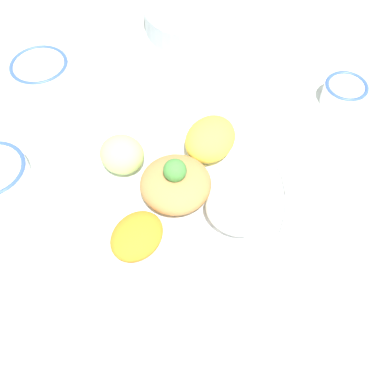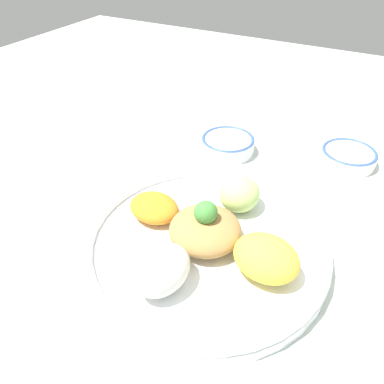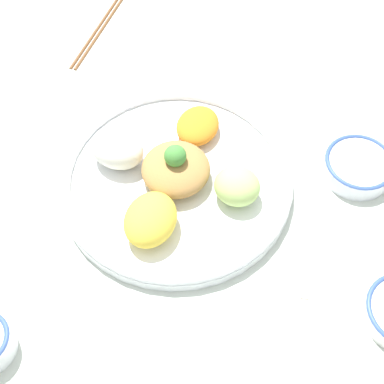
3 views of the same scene
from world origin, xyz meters
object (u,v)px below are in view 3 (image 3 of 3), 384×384
(sauce_bowl_dark, at_px, (358,166))
(chopsticks_pair_near, at_px, (97,31))
(serving_spoon_main, at_px, (305,297))
(salad_platter, at_px, (175,177))

(sauce_bowl_dark, bearing_deg, chopsticks_pair_near, 65.86)
(sauce_bowl_dark, bearing_deg, serving_spoon_main, 166.34)
(sauce_bowl_dark, height_order, chopsticks_pair_near, sauce_bowl_dark)
(chopsticks_pair_near, relative_size, serving_spoon_main, 1.92)
(sauce_bowl_dark, bearing_deg, salad_platter, 107.70)
(sauce_bowl_dark, relative_size, chopsticks_pair_near, 0.50)
(salad_platter, height_order, sauce_bowl_dark, salad_platter)
(serving_spoon_main, bearing_deg, salad_platter, 53.65)
(sauce_bowl_dark, xyz_separation_m, serving_spoon_main, (-0.25, 0.06, -0.02))
(salad_platter, relative_size, serving_spoon_main, 3.21)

